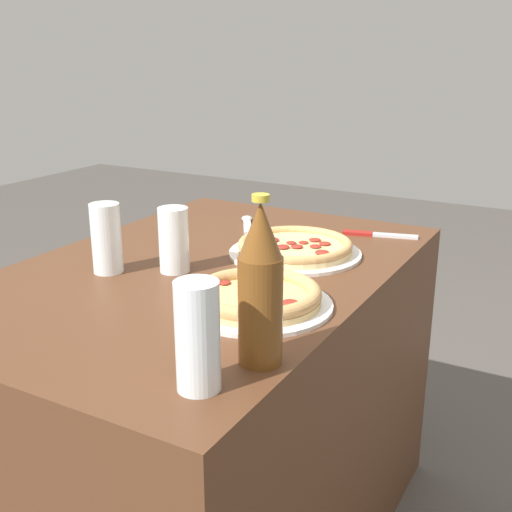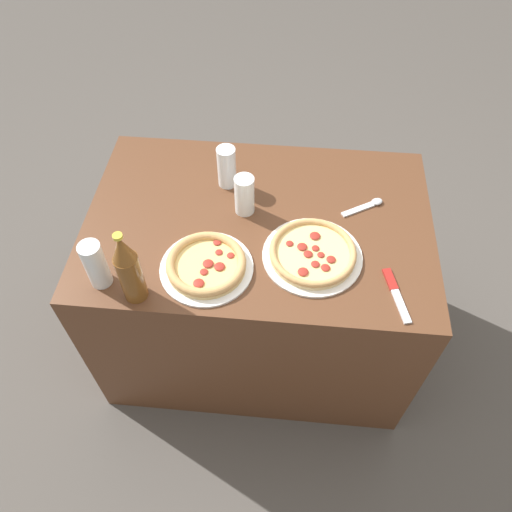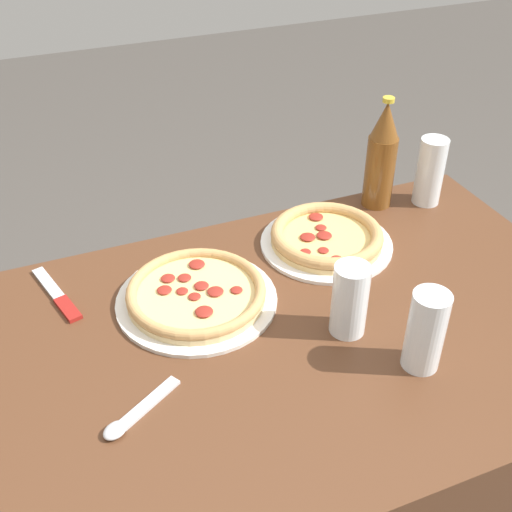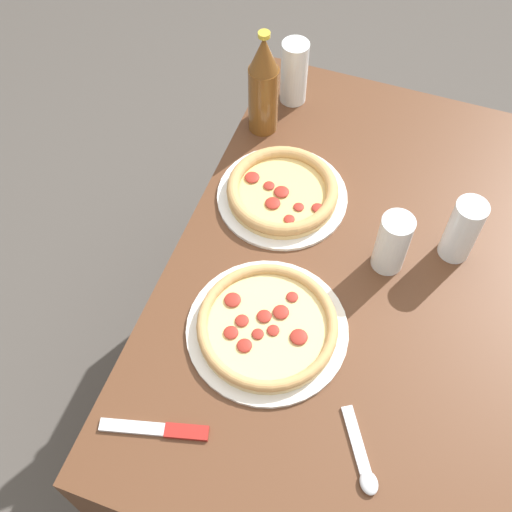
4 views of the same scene
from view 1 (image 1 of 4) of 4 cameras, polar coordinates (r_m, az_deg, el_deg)
name	(u,v)px [view 1 (image 1 of 4)]	position (r m, az deg, el deg)	size (l,w,h in m)	color
table	(207,414)	(1.55, -4.42, -13.84)	(1.12, 0.75, 0.73)	#56331E
pizza_veggie	(295,248)	(1.47, 3.50, 0.74)	(0.30, 0.30, 0.04)	silver
pizza_salami	(257,297)	(1.18, 0.11, -3.67)	(0.28, 0.28, 0.04)	white
glass_lemonade	(174,243)	(1.36, -7.31, 1.18)	(0.06, 0.06, 0.14)	white
glass_cola	(107,242)	(1.38, -13.14, 1.23)	(0.06, 0.06, 0.15)	white
glass_orange_juice	(198,339)	(0.89, -5.20, -7.39)	(0.06, 0.06, 0.16)	white
beer_bottle	(260,286)	(0.94, 0.39, -2.68)	(0.07, 0.07, 0.26)	brown
knife	(376,235)	(1.65, 10.65, 1.89)	(0.07, 0.19, 0.01)	maroon
spoon	(247,222)	(1.73, -0.79, 3.01)	(0.14, 0.10, 0.01)	silver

